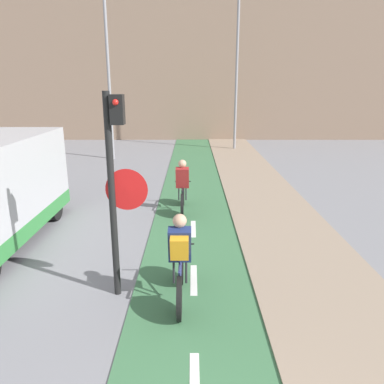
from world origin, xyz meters
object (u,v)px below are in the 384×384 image
traffic_light_pole (115,176)px  cyclist_far (181,188)px  street_lamp_far (106,55)px  cyclist_near (179,261)px  street_lamp_sidewalk (236,56)px

traffic_light_pole → cyclist_far: traffic_light_pole is taller
street_lamp_far → cyclist_far: (3.55, -7.87, -4.05)m
cyclist_far → traffic_light_pole: bearing=-101.9°
street_lamp_far → cyclist_near: 13.57m
traffic_light_pole → cyclist_far: 4.66m
street_lamp_sidewalk → street_lamp_far: bearing=-156.0°
cyclist_far → street_lamp_far: bearing=114.3°
traffic_light_pole → street_lamp_sidewalk: bearing=76.7°
cyclist_near → street_lamp_sidewalk: bearing=80.5°
street_lamp_far → traffic_light_pole: bearing=-77.9°
street_lamp_sidewalk → cyclist_near: bearing=-99.5°
street_lamp_sidewalk → cyclist_near: 15.96m
street_lamp_far → street_lamp_sidewalk: 6.75m
street_lamp_sidewalk → cyclist_far: size_ratio=4.85×
street_lamp_far → cyclist_far: 9.53m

